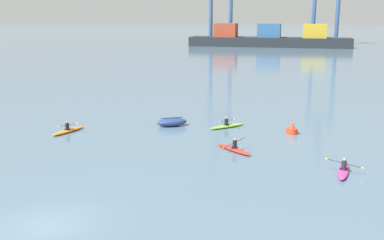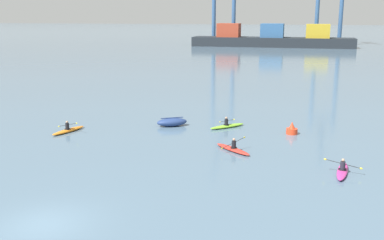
# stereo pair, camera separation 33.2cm
# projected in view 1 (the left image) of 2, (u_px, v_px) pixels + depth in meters

# --- Properties ---
(ground_plane) EXTENTS (800.00, 800.00, 0.00)m
(ground_plane) POSITION_uv_depth(u_px,v_px,m) (47.00, 225.00, 20.55)
(ground_plane) COLOR slate
(container_barge) EXTENTS (46.34, 8.07, 6.64)m
(container_barge) POSITION_uv_depth(u_px,v_px,m) (269.00, 39.00, 131.76)
(container_barge) COLOR #1E2328
(container_barge) RESTS_ON ground
(capsized_dinghy) EXTENTS (2.80, 2.24, 0.76)m
(capsized_dinghy) POSITION_uv_depth(u_px,v_px,m) (172.00, 122.00, 38.65)
(capsized_dinghy) COLOR navy
(capsized_dinghy) RESTS_ON ground
(channel_buoy) EXTENTS (0.90, 0.90, 1.00)m
(channel_buoy) POSITION_uv_depth(u_px,v_px,m) (292.00, 129.00, 36.19)
(channel_buoy) COLOR red
(channel_buoy) RESTS_ON ground
(kayak_magenta) EXTENTS (2.25, 3.45, 0.95)m
(kayak_magenta) POSITION_uv_depth(u_px,v_px,m) (344.00, 170.00, 27.33)
(kayak_magenta) COLOR #C13384
(kayak_magenta) RESTS_ON ground
(kayak_red) EXTENTS (2.98, 2.66, 0.95)m
(kayak_red) POSITION_uv_depth(u_px,v_px,m) (234.00, 149.00, 31.69)
(kayak_red) COLOR red
(kayak_red) RESTS_ON ground
(kayak_orange) EXTENTS (2.15, 3.43, 0.95)m
(kayak_orange) POSITION_uv_depth(u_px,v_px,m) (68.00, 130.00, 36.67)
(kayak_orange) COLOR orange
(kayak_orange) RESTS_ON ground
(kayak_lime) EXTENTS (2.82, 2.83, 1.00)m
(kayak_lime) POSITION_uv_depth(u_px,v_px,m) (227.00, 126.00, 38.19)
(kayak_lime) COLOR #7ABC2D
(kayak_lime) RESTS_ON ground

